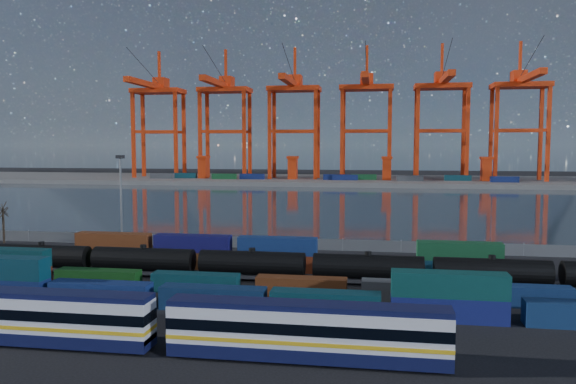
# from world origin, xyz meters

# --- Properties ---
(ground) EXTENTS (700.00, 700.00, 0.00)m
(ground) POSITION_xyz_m (0.00, 0.00, 0.00)
(ground) COLOR black
(ground) RESTS_ON ground
(harbor_water) EXTENTS (700.00, 700.00, 0.00)m
(harbor_water) POSITION_xyz_m (0.00, 105.00, 0.01)
(harbor_water) COLOR #2D3841
(harbor_water) RESTS_ON ground
(far_quay) EXTENTS (700.00, 70.00, 2.00)m
(far_quay) POSITION_xyz_m (0.00, 210.00, 1.00)
(far_quay) COLOR #514F4C
(far_quay) RESTS_ON ground
(distant_mountains) EXTENTS (2470.00, 1100.00, 520.00)m
(distant_mountains) POSITION_xyz_m (63.02, 1600.00, 220.29)
(distant_mountains) COLOR #1E2630
(distant_mountains) RESTS_ON ground
(passenger_train) EXTENTS (76.01, 2.96, 5.08)m
(passenger_train) POSITION_xyz_m (-15.88, -22.95, 2.56)
(passenger_train) COLOR silver
(passenger_train) RESTS_ON ground
(container_row_south) EXTENTS (139.62, 2.43, 5.17)m
(container_row_south) POSITION_xyz_m (-9.84, -9.51, 1.98)
(container_row_south) COLOR #3F4244
(container_row_south) RESTS_ON ground
(container_row_mid) EXTENTS (139.87, 2.24, 4.78)m
(container_row_mid) POSITION_xyz_m (-8.80, -2.63, 1.39)
(container_row_mid) COLOR #484A4E
(container_row_mid) RESTS_ON ground
(container_row_north) EXTENTS (141.07, 2.34, 5.00)m
(container_row_north) POSITION_xyz_m (-10.55, 10.57, 2.25)
(container_row_north) COLOR #101953
(container_row_north) RESTS_ON ground
(tanker_string) EXTENTS (123.32, 3.18, 4.56)m
(tanker_string) POSITION_xyz_m (7.03, 3.92, 2.28)
(tanker_string) COLOR black
(tanker_string) RESTS_ON ground
(waterfront_fence) EXTENTS (160.12, 0.12, 2.20)m
(waterfront_fence) POSITION_xyz_m (-0.00, 28.00, 1.00)
(waterfront_fence) COLOR #595B5E
(waterfront_fence) RESTS_ON ground
(bare_tree) EXTENTS (2.08, 2.04, 7.80)m
(bare_tree) POSITION_xyz_m (-53.38, 25.45, 3.86)
(bare_tree) COLOR black
(bare_tree) RESTS_ON ground
(yard_light_mast) EXTENTS (1.60, 0.40, 16.60)m
(yard_light_mast) POSITION_xyz_m (-30.00, 26.00, 9.30)
(yard_light_mast) COLOR slate
(yard_light_mast) RESTS_ON ground
(gantry_cranes) EXTENTS (200.40, 48.78, 66.05)m
(gantry_cranes) POSITION_xyz_m (-7.50, 203.25, 40.49)
(gantry_cranes) COLOR red
(gantry_cranes) RESTS_ON ground
(quay_containers) EXTENTS (172.58, 10.99, 2.60)m
(quay_containers) POSITION_xyz_m (-11.00, 195.46, 3.30)
(quay_containers) COLOR navy
(quay_containers) RESTS_ON far_quay
(straddle_carriers) EXTENTS (140.00, 7.00, 11.10)m
(straddle_carriers) POSITION_xyz_m (-2.50, 200.00, 7.82)
(straddle_carriers) COLOR red
(straddle_carriers) RESTS_ON far_quay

